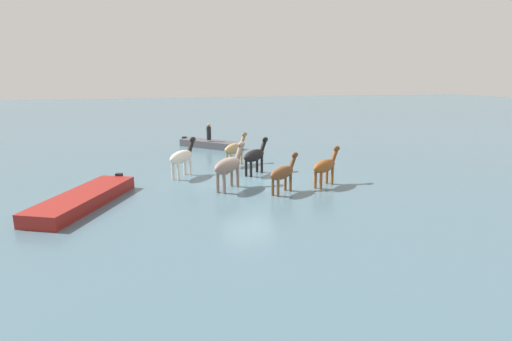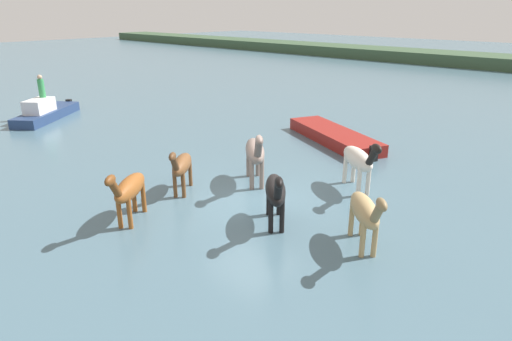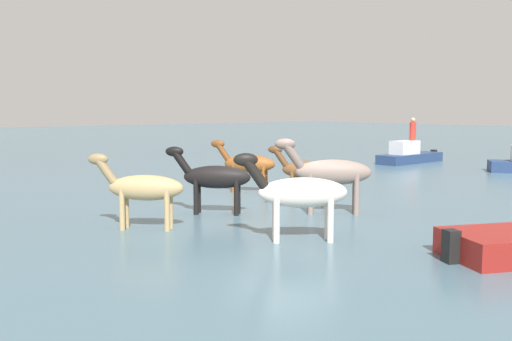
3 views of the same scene
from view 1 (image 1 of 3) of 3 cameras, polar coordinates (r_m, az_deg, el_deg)
The scene contains 10 objects.
ground_plane at distance 19.58m, azimuth -1.16°, elevation -1.76°, with size 156.92×156.92×0.00m, color #476675.
horse_rear_stallion at distance 17.74m, azimuth 3.83°, elevation -0.30°, with size 1.62×1.89×1.68m.
horse_pinto_flank at distance 21.11m, azimuth -0.16°, elevation 2.15°, with size 1.90×1.93×1.82m.
horse_dark_mare at distance 20.84m, azimuth -10.40°, elevation 1.92°, with size 2.22×1.74×1.91m.
horse_dun_straggler at distance 18.28m, azimuth -3.88°, elevation 0.75°, with size 2.25×2.03×2.04m.
horse_mid_herd at distance 23.30m, azimuth -2.99°, elevation 3.14°, with size 1.90×1.87×1.79m.
horse_chestnut_trailing at distance 19.09m, azimuth 9.76°, elevation 0.66°, with size 1.64×2.04×1.77m.
boat_launch_far at distance 29.45m, azimuth -6.44°, elevation 3.60°, with size 4.30×4.27×0.74m.
boat_dinghy_port at distance 17.63m, azimuth -23.13°, elevation -3.94°, with size 5.77×3.77×0.77m.
person_boatman_standing at distance 29.03m, azimuth -6.68°, elevation 5.39°, with size 0.32×0.32×1.19m.
Camera 1 is at (-18.39, 4.41, 5.08)m, focal length 28.33 mm.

